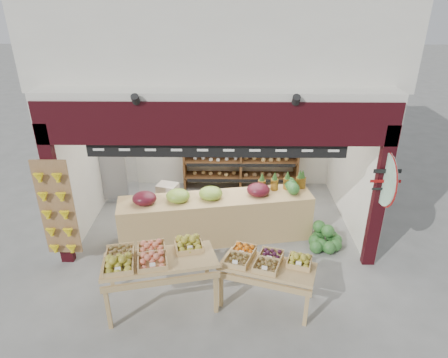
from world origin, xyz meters
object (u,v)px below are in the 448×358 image
display_table_right (265,262)px  back_shelving (241,147)px  cardboard_stack (177,204)px  mid_counter (216,217)px  watermelon_pile (325,240)px  refrigerator (117,163)px  display_table_left (152,258)px

display_table_right → back_shelving: bearing=94.1°
cardboard_stack → display_table_right: 3.15m
cardboard_stack → mid_counter: 1.29m
watermelon_pile → back_shelving: bearing=121.8°
back_shelving → watermelon_pile: back_shelving is taller
refrigerator → mid_counter: (2.35, -1.75, -0.38)m
mid_counter → display_table_left: bearing=-117.4°
cardboard_stack → watermelon_pile: (2.99, -1.19, -0.10)m
display_table_right → watermelon_pile: 2.00m
back_shelving → refrigerator: refrigerator is taller
refrigerator → cardboard_stack: (1.48, -0.83, -0.62)m
refrigerator → display_table_right: refrigerator is taller
back_shelving → mid_counter: bearing=-103.3°
display_table_right → mid_counter: bearing=115.8°
refrigerator → display_table_left: size_ratio=0.95×
display_table_left → display_table_right: size_ratio=1.17×
display_table_left → refrigerator: bearing=112.1°
mid_counter → display_table_right: 1.90m
display_table_left → mid_counter: bearing=62.6°
refrigerator → display_table_right: (3.18, -3.45, -0.18)m
display_table_left → watermelon_pile: size_ratio=2.77×
refrigerator → display_table_left: 3.80m
back_shelving → cardboard_stack: back_shelving is taller
back_shelving → mid_counter: back_shelving is taller
back_shelving → display_table_left: back_shelving is taller
refrigerator → display_table_right: 4.69m
cardboard_stack → mid_counter: bearing=-46.5°
watermelon_pile → refrigerator: bearing=155.7°
display_table_left → cardboard_stack: bearing=89.0°
display_table_left → back_shelving: bearing=70.2°
display_table_right → refrigerator: bearing=132.6°
mid_counter → display_table_right: size_ratio=2.36×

